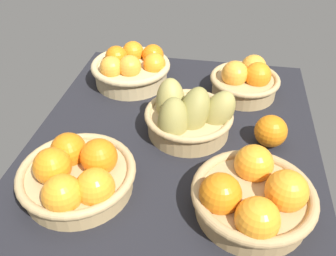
% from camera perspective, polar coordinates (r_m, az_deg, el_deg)
% --- Properties ---
extents(market_tray, '(0.84, 0.72, 0.03)m').
position_cam_1_polar(market_tray, '(0.94, 1.14, -1.60)').
color(market_tray, black).
rests_on(market_tray, ground).
extents(basket_near_right, '(0.25, 0.25, 0.11)m').
position_cam_1_polar(basket_near_right, '(0.78, -14.22, -7.17)').
color(basket_near_right, tan).
rests_on(basket_near_right, market_tray).
extents(basket_far_right, '(0.25, 0.25, 0.12)m').
position_cam_1_polar(basket_far_right, '(0.73, 13.33, -10.48)').
color(basket_far_right, tan).
rests_on(basket_far_right, market_tray).
extents(basket_far_left, '(0.20, 0.20, 0.11)m').
position_cam_1_polar(basket_far_left, '(1.09, 12.21, 7.42)').
color(basket_far_left, tan).
rests_on(basket_far_left, market_tray).
extents(basket_center_pears, '(0.23, 0.25, 0.16)m').
position_cam_1_polar(basket_center_pears, '(0.91, 3.27, 1.76)').
color(basket_center_pears, tan).
rests_on(basket_center_pears, market_tray).
extents(basket_near_left, '(0.24, 0.24, 0.12)m').
position_cam_1_polar(basket_near_left, '(1.13, -5.77, 9.45)').
color(basket_near_left, tan).
rests_on(basket_near_left, market_tray).
extents(loose_orange_front_gap, '(0.08, 0.08, 0.08)m').
position_cam_1_polar(loose_orange_front_gap, '(0.91, 15.96, -0.39)').
color(loose_orange_front_gap, orange).
rests_on(loose_orange_front_gap, market_tray).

